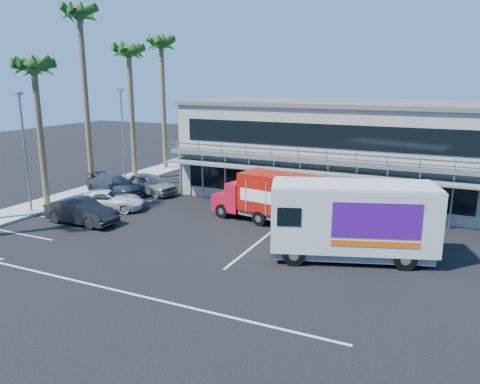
% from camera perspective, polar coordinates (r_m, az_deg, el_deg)
% --- Properties ---
extents(ground, '(120.00, 120.00, 0.00)m').
position_cam_1_polar(ground, '(25.30, -3.97, -7.05)').
color(ground, black).
rests_on(ground, ground).
extents(building, '(22.40, 12.00, 7.30)m').
position_cam_1_polar(building, '(36.97, 11.46, 5.19)').
color(building, gray).
rests_on(building, ground).
extents(curb_strip, '(3.00, 32.00, 0.16)m').
position_cam_1_polar(curb_strip, '(38.66, -19.29, -0.35)').
color(curb_strip, '#A5A399').
rests_on(curb_strip, ground).
extents(palm_c, '(2.80, 2.80, 10.75)m').
position_cam_1_polar(palm_c, '(35.50, -23.79, 12.99)').
color(palm_c, brown).
rests_on(palm_c, ground).
extents(palm_d, '(2.80, 2.80, 14.75)m').
position_cam_1_polar(palm_d, '(39.40, -18.91, 18.61)').
color(palm_d, brown).
rests_on(palm_d, ground).
extents(palm_e, '(2.80, 2.80, 12.25)m').
position_cam_1_polar(palm_e, '(42.72, -13.39, 15.51)').
color(palm_e, brown).
rests_on(palm_e, ground).
extents(palm_f, '(2.80, 2.80, 13.25)m').
position_cam_1_polar(palm_f, '(47.44, -9.57, 16.55)').
color(palm_f, brown).
rests_on(palm_f, ground).
extents(light_pole_near, '(0.50, 0.25, 8.09)m').
position_cam_1_polar(light_pole_near, '(33.96, -24.76, 4.91)').
color(light_pole_near, gray).
rests_on(light_pole_near, ground).
extents(light_pole_far, '(0.50, 0.25, 8.09)m').
position_cam_1_polar(light_pole_far, '(41.06, -14.10, 7.06)').
color(light_pole_far, gray).
rests_on(light_pole_far, ground).
extents(red_truck, '(9.68, 3.78, 3.18)m').
position_cam_1_polar(red_truck, '(28.96, 5.71, -0.78)').
color(red_truck, '#AF0E25').
rests_on(red_truck, ground).
extents(white_van, '(8.49, 5.21, 3.92)m').
position_cam_1_polar(white_van, '(24.05, 13.53, -3.27)').
color(white_van, silver).
rests_on(white_van, ground).
extents(parked_car_b, '(4.91, 1.81, 1.60)m').
position_cam_1_polar(parked_car_b, '(31.12, -18.80, -2.23)').
color(parked_car_b, black).
rests_on(parked_car_b, ground).
extents(parked_car_c, '(5.52, 4.12, 1.39)m').
position_cam_1_polar(parked_car_c, '(33.74, -15.84, -1.00)').
color(parked_car_c, white).
rests_on(parked_car_c, ground).
extents(parked_car_d, '(5.71, 3.28, 1.56)m').
position_cam_1_polar(parked_car_d, '(38.00, -14.99, 0.80)').
color(parked_car_d, '#2C333B').
rests_on(parked_car_d, ground).
extents(parked_car_e, '(5.12, 2.75, 1.66)m').
position_cam_1_polar(parked_car_e, '(37.72, -10.99, 1.01)').
color(parked_car_e, gray).
rests_on(parked_car_e, ground).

